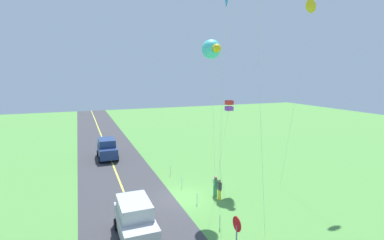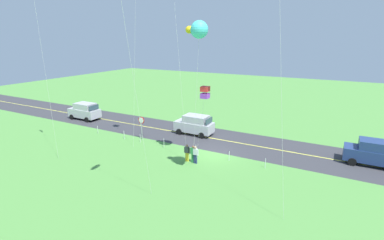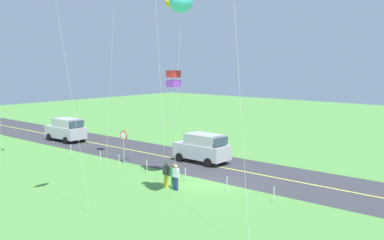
{
  "view_description": "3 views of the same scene",
  "coord_description": "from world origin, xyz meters",
  "views": [
    {
      "loc": [
        19.94,
        -7.0,
        9.44
      ],
      "look_at": [
        -1.83,
        1.61,
        5.74
      ],
      "focal_mm": 26.93,
      "sensor_mm": 36.0,
      "label": 1
    },
    {
      "loc": [
        -9.89,
        22.86,
        10.6
      ],
      "look_at": [
        0.03,
        4.22,
        4.46
      ],
      "focal_mm": 26.3,
      "sensor_mm": 36.0,
      "label": 2
    },
    {
      "loc": [
        -17.85,
        22.32,
        7.82
      ],
      "look_at": [
        -1.33,
        3.29,
        4.54
      ],
      "focal_mm": 42.79,
      "sensor_mm": 36.0,
      "label": 3
    }
  ],
  "objects": [
    {
      "name": "fence_post_3",
      "position": [
        5.13,
        0.7,
        0.45
      ],
      "size": [
        0.05,
        0.05,
        0.9
      ],
      "primitive_type": "cylinder",
      "color": "silver",
      "rests_on": "ground"
    },
    {
      "name": "car_parked_east_far",
      "position": [
        20.33,
        -2.88,
        1.15
      ],
      "size": [
        4.4,
        2.12,
        2.24
      ],
      "color": "#B7B7BC",
      "rests_on": "ground"
    },
    {
      "name": "kite_blue_mid",
      "position": [
        0.51,
        2.22,
        11.27
      ],
      "size": [
        1.9,
        1.4,
        11.97
      ],
      "color": "silver",
      "rests_on": "ground"
    },
    {
      "name": "person_child_watcher",
      "position": [
        1.41,
        2.57,
        0.86
      ],
      "size": [
        0.58,
        0.22,
        1.6
      ],
      "rotation": [
        0.0,
        0.0,
        5.28
      ],
      "color": "yellow",
      "rests_on": "ground"
    },
    {
      "name": "person_adult_companion",
      "position": [
        0.8,
        2.56,
        0.86
      ],
      "size": [
        0.58,
        0.22,
        1.6
      ],
      "rotation": [
        0.0,
        0.0,
        5.27
      ],
      "color": "#338C4C",
      "rests_on": "ground"
    },
    {
      "name": "road_centre_stripe",
      "position": [
        0.0,
        -4.0,
        0.01
      ],
      "size": [
        120.0,
        0.16,
        0.0
      ],
      "primitive_type": "cube",
      "color": "#E5E04C",
      "rests_on": "asphalt_road"
    },
    {
      "name": "fence_post_5",
      "position": [
        10.34,
        0.7,
        0.45
      ],
      "size": [
        0.05,
        0.05,
        0.9
      ],
      "primitive_type": "cylinder",
      "color": "silver",
      "rests_on": "ground"
    },
    {
      "name": "fence_post_6",
      "position": [
        14.28,
        0.7,
        0.45
      ],
      "size": [
        0.05,
        0.05,
        0.9
      ],
      "primitive_type": "cylinder",
      "color": "silver",
      "rests_on": "ground"
    },
    {
      "name": "fence_post_0",
      "position": [
        -5.13,
        0.7,
        0.45
      ],
      "size": [
        0.05,
        0.05,
        0.9
      ],
      "primitive_type": "cylinder",
      "color": "silver",
      "rests_on": "ground"
    },
    {
      "name": "fence_post_1",
      "position": [
        -1.88,
        0.7,
        0.45
      ],
      "size": [
        0.05,
        0.05,
        0.9
      ],
      "primitive_type": "cylinder",
      "color": "silver",
      "rests_on": "ground"
    },
    {
      "name": "person_adult_near",
      "position": [
        0.55,
        2.62,
        0.86
      ],
      "size": [
        0.58,
        0.22,
        1.6
      ],
      "rotation": [
        0.0,
        0.0,
        3.31
      ],
      "color": "navy",
      "rests_on": "ground"
    },
    {
      "name": "stop_sign",
      "position": [
        8.51,
        -0.1,
        1.8
      ],
      "size": [
        0.76,
        0.08,
        2.56
      ],
      "color": "gray",
      "rests_on": "ground"
    },
    {
      "name": "fence_post_2",
      "position": [
        1.49,
        0.7,
        0.45
      ],
      "size": [
        0.05,
        0.05,
        0.9
      ],
      "primitive_type": "cylinder",
      "color": "silver",
      "rests_on": "ground"
    },
    {
      "name": "kite_red_low",
      "position": [
        -1.33,
        4.78,
        6.85
      ],
      "size": [
        2.17,
        2.45,
        7.3
      ],
      "color": "silver",
      "rests_on": "ground"
    },
    {
      "name": "ground_plane",
      "position": [
        0.0,
        0.0,
        -0.05
      ],
      "size": [
        120.0,
        120.0,
        0.1
      ],
      "primitive_type": "cube",
      "color": "#549342"
    },
    {
      "name": "car_suv_foreground",
      "position": [
        4.25,
        -4.35,
        1.15
      ],
      "size": [
        4.4,
        2.12,
        2.24
      ],
      "color": "#B7B7BC",
      "rests_on": "ground"
    },
    {
      "name": "fence_post_4",
      "position": [
        8.13,
        0.7,
        0.45
      ],
      "size": [
        0.05,
        0.05,
        0.9
      ],
      "primitive_type": "cylinder",
      "color": "silver",
      "rests_on": "ground"
    },
    {
      "name": "asphalt_road",
      "position": [
        0.0,
        -4.0,
        0.0
      ],
      "size": [
        120.0,
        7.0,
        0.0
      ],
      "primitive_type": "cube",
      "color": "#38383D",
      "rests_on": "ground"
    }
  ]
}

